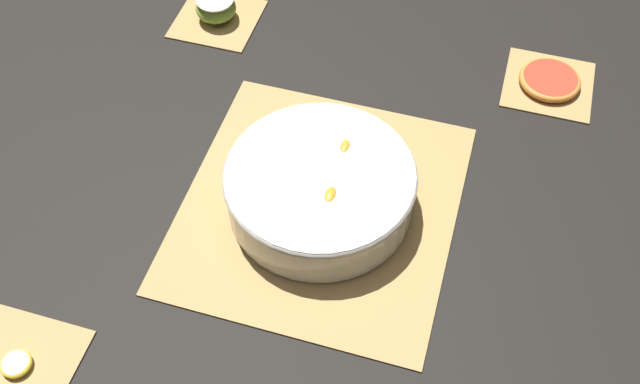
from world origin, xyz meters
name	(u,v)px	position (x,y,z in m)	size (l,w,h in m)	color
ground_plane	(320,207)	(0.00, 0.00, 0.00)	(6.00, 6.00, 0.00)	black
bamboo_mat_center	(320,206)	(0.00, 0.00, 0.00)	(0.41, 0.38, 0.01)	#A8844C
coaster_mat_near_left	(217,18)	(-0.34, -0.29, 0.00)	(0.14, 0.14, 0.01)	#A8844C
coaster_mat_near_right	(18,366)	(0.34, -0.29, 0.00)	(0.14, 0.14, 0.01)	#A8844C
coaster_mat_far_left	(548,84)	(-0.34, 0.29, 0.00)	(0.14, 0.14, 0.01)	#A8844C
fruit_salad_bowl	(320,187)	(0.00, 0.00, 0.05)	(0.27, 0.27, 0.08)	silver
apple_half	(216,8)	(-0.34, -0.29, 0.03)	(0.07, 0.07, 0.04)	#7FAD38
banana_coin_single	(16,364)	(0.34, -0.29, 0.01)	(0.04, 0.04, 0.01)	beige
grapefruit_slice	(550,80)	(-0.34, 0.29, 0.01)	(0.10, 0.10, 0.01)	red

